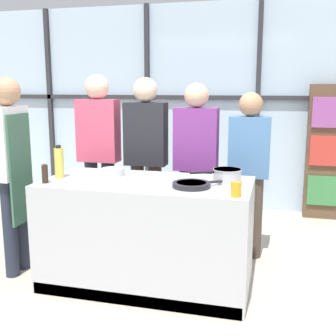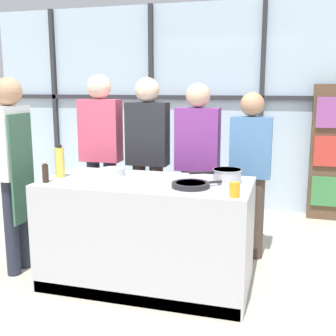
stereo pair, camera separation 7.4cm
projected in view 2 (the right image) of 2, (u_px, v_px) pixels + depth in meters
ground_plane at (147, 282)px, 3.68m from camera, size 18.00×18.00×0.00m
back_window_wall at (205, 107)px, 5.83m from camera, size 6.40×0.10×2.80m
bookshelf at (329, 153)px, 5.32m from camera, size 0.44×0.19×1.72m
demo_island at (147, 233)px, 3.59m from camera, size 1.74×0.85×0.91m
chef at (13, 161)px, 3.73m from camera, size 0.25×0.37×1.76m
spectator_far_left at (101, 148)px, 4.47m from camera, size 0.43×0.25×1.81m
spectator_center_left at (148, 152)px, 4.33m from camera, size 0.43×0.25×1.78m
spectator_center_right at (197, 158)px, 4.20m from camera, size 0.43×0.24×1.72m
spectator_far_right at (250, 164)px, 4.07m from camera, size 0.39×0.23×1.63m
frying_pan at (192, 185)px, 3.28m from camera, size 0.48×0.38×0.04m
saucepan at (227, 175)px, 3.44m from camera, size 0.41×0.27×0.11m
white_plate at (112, 170)px, 3.92m from camera, size 0.24×0.24×0.01m
mixing_bowl at (114, 171)px, 3.74m from camera, size 0.20×0.20×0.07m
oil_bottle at (60, 162)px, 3.64m from camera, size 0.08×0.08×0.28m
pepper_grinder at (45, 173)px, 3.45m from camera, size 0.05×0.05×0.18m
juice_glass_near at (235, 190)px, 2.99m from camera, size 0.08×0.08×0.11m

